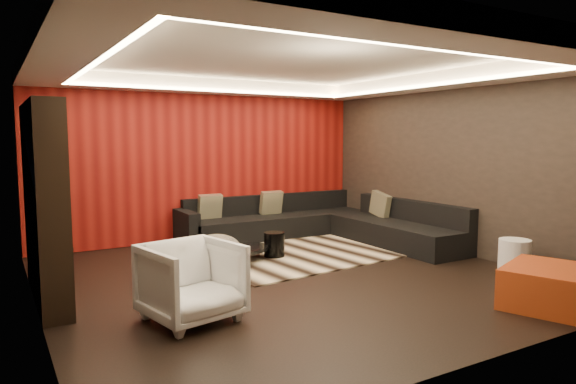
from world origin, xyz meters
TOP-DOWN VIEW (x-y plane):
  - floor at (0.00, 0.00)m, footprint 6.00×6.00m
  - ceiling at (0.00, 0.00)m, footprint 6.00×6.00m
  - wall_back at (0.00, 3.01)m, footprint 6.00×0.02m
  - wall_left at (-3.01, 0.00)m, footprint 0.02×6.00m
  - wall_right at (3.01, 0.00)m, footprint 0.02×6.00m
  - red_feature_wall at (0.00, 2.97)m, footprint 5.98×0.05m
  - soffit_back at (0.00, 2.70)m, footprint 6.00×0.60m
  - soffit_front at (0.00, -2.70)m, footprint 6.00×0.60m
  - soffit_left at (-2.70, 0.00)m, footprint 0.60×4.80m
  - soffit_right at (2.70, 0.00)m, footprint 0.60×4.80m
  - cove_back at (0.00, 2.36)m, footprint 4.80×0.08m
  - cove_front at (0.00, -2.36)m, footprint 4.80×0.08m
  - cove_left at (-2.36, 0.00)m, footprint 0.08×4.80m
  - cove_right at (2.36, 0.00)m, footprint 0.08×4.80m
  - tv_surround at (-2.85, 0.60)m, footprint 0.30×2.00m
  - tv_screen at (-2.69, 0.60)m, footprint 0.04×1.30m
  - tv_shelf at (-2.69, 0.60)m, footprint 0.04×1.60m
  - rug at (1.20, 1.49)m, footprint 4.28×3.38m
  - coffee_table at (-0.34, 1.06)m, footprint 1.36×1.36m
  - drum_stool at (0.33, 1.06)m, footprint 0.41×0.41m
  - striped_pouf at (-0.55, 1.23)m, footprint 0.90×0.90m
  - white_side_table at (2.50, -1.49)m, footprint 0.47×0.47m
  - orange_ottoman at (1.82, -2.50)m, footprint 1.26×1.26m
  - armchair at (-1.69, -0.90)m, footprint 1.00×1.02m
  - sectional_sofa at (1.73, 1.86)m, footprint 3.65×3.50m
  - throw_pillows at (1.27, 2.28)m, footprint 3.02×1.67m

SIDE VIEW (x-z plane):
  - floor at x=0.00m, z-range -0.02..0.00m
  - rug at x=1.20m, z-range 0.00..0.02m
  - coffee_table at x=-0.34m, z-range 0.02..0.22m
  - drum_stool at x=0.33m, z-range 0.02..0.39m
  - striped_pouf at x=-0.55m, z-range 0.02..0.41m
  - orange_ottoman at x=1.82m, z-range 0.00..0.43m
  - white_side_table at x=2.50m, z-range 0.00..0.50m
  - sectional_sofa at x=1.73m, z-range -0.11..0.64m
  - armchair at x=-1.69m, z-range 0.00..0.79m
  - throw_pillows at x=1.27m, z-range 0.37..0.87m
  - tv_shelf at x=-2.69m, z-range 0.68..0.72m
  - tv_surround at x=-2.85m, z-range 0.00..2.20m
  - wall_back at x=0.00m, z-range 0.00..2.80m
  - wall_left at x=-3.01m, z-range 0.00..2.80m
  - wall_right at x=3.01m, z-range 0.00..2.80m
  - red_feature_wall at x=0.00m, z-range 0.01..2.79m
  - tv_screen at x=-2.69m, z-range 1.05..1.85m
  - cove_back at x=0.00m, z-range 2.58..2.62m
  - cove_front at x=0.00m, z-range 2.58..2.62m
  - cove_left at x=-2.36m, z-range 2.58..2.62m
  - cove_right at x=2.36m, z-range 2.58..2.62m
  - soffit_back at x=0.00m, z-range 2.58..2.80m
  - soffit_front at x=0.00m, z-range 2.58..2.80m
  - soffit_left at x=-2.70m, z-range 2.58..2.80m
  - soffit_right at x=2.70m, z-range 2.58..2.80m
  - ceiling at x=0.00m, z-range 2.80..2.82m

